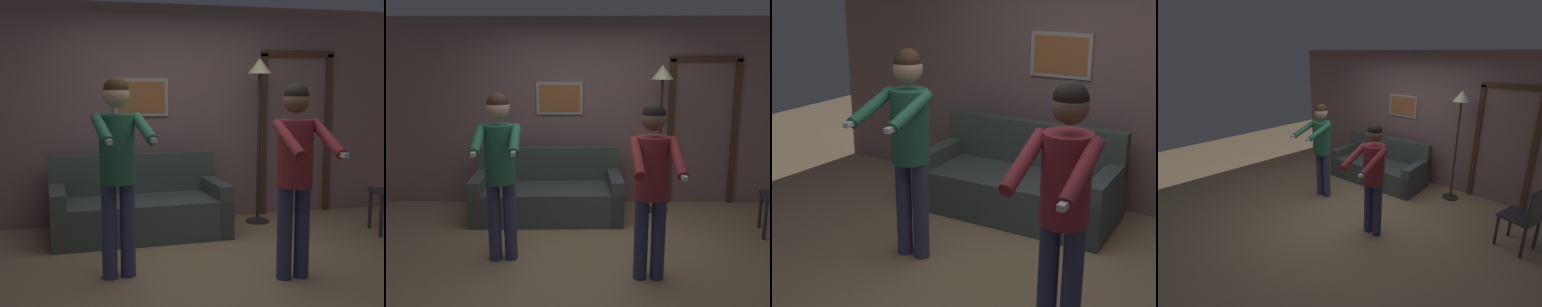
% 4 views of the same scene
% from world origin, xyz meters
% --- Properties ---
extents(ground_plane, '(12.00, 12.00, 0.00)m').
position_xyz_m(ground_plane, '(0.00, 0.00, 0.00)').
color(ground_plane, tan).
extents(back_wall_assembly, '(6.40, 0.10, 2.60)m').
position_xyz_m(back_wall_assembly, '(0.02, 1.95, 1.30)').
color(back_wall_assembly, gray).
rests_on(back_wall_assembly, ground_plane).
extents(couch, '(1.92, 0.89, 0.87)m').
position_xyz_m(couch, '(-0.47, 1.33, 0.28)').
color(couch, '#45514C').
rests_on(couch, ground_plane).
extents(torchiere_lamp, '(0.28, 0.28, 1.96)m').
position_xyz_m(torchiere_lamp, '(1.01, 1.53, 1.57)').
color(torchiere_lamp, '#332D28').
rests_on(torchiere_lamp, ground_plane).
extents(person_standing_left, '(0.48, 0.74, 1.72)m').
position_xyz_m(person_standing_left, '(-0.83, 0.05, 1.05)').
color(person_standing_left, '#3B3D66').
rests_on(person_standing_left, ground_plane).
extents(person_standing_right, '(0.43, 0.68, 1.67)m').
position_xyz_m(person_standing_right, '(0.61, -0.33, 1.00)').
color(person_standing_right, navy).
rests_on(person_standing_right, ground_plane).
extents(dining_chair_distant, '(0.51, 0.51, 0.93)m').
position_xyz_m(dining_chair_distant, '(2.38, 0.69, 0.53)').
color(dining_chair_distant, '#2D2D33').
rests_on(dining_chair_distant, ground_plane).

